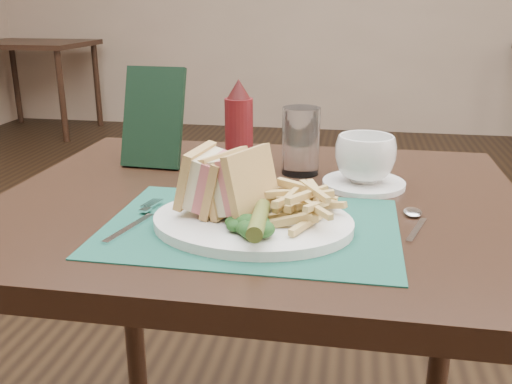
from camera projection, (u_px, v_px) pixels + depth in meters
floor at (287, 380)px, 1.70m from camera, size 7.00×7.00×0.00m
wall_back at (336, 130)px, 4.96m from camera, size 6.00×0.00×6.00m
table_main at (259, 378)px, 1.11m from camera, size 0.90×0.75×0.75m
table_bg_left at (37, 87)px, 4.78m from camera, size 0.90×0.75×0.75m
placemat at (251, 227)px, 0.85m from camera, size 0.44×0.31×0.00m
plate at (253, 222)px, 0.85m from camera, size 0.31×0.26×0.01m
sandwich_half_a at (195, 178)px, 0.86m from camera, size 0.09×0.11×0.10m
sandwich_half_b at (229, 179)px, 0.85m from camera, size 0.11×0.13×0.10m
kale_garnish at (247, 224)px, 0.78m from camera, size 0.11×0.08×0.03m
pickle_spear at (259, 220)px, 0.78m from camera, size 0.03×0.12×0.03m
fries_pile at (298, 199)px, 0.85m from camera, size 0.18×0.20×0.05m
fork at (137, 218)px, 0.87m from camera, size 0.07×0.17×0.01m
spoon at (415, 222)px, 0.86m from camera, size 0.08×0.15×0.01m
saucer at (364, 184)px, 1.04m from camera, size 0.16×0.16×0.01m
coffee_cup at (365, 158)px, 1.03m from camera, size 0.15×0.15×0.09m
drinking_glass at (301, 141)px, 1.10m from camera, size 0.09×0.09×0.13m
ketchup_bottle at (239, 129)px, 1.07m from camera, size 0.06×0.06×0.19m
check_presenter at (153, 117)px, 1.15m from camera, size 0.13×0.08×0.20m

